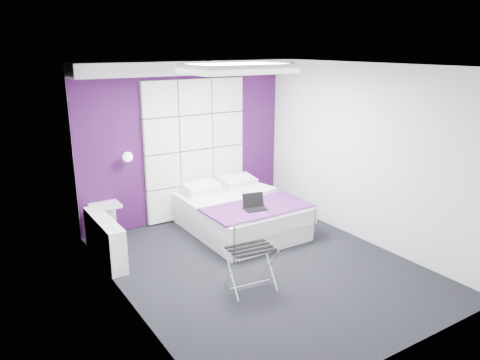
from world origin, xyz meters
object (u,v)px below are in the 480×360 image
(wall_lamp, at_px, (127,156))
(radiator, at_px, (105,239))
(bed, at_px, (240,214))
(nightstand, at_px, (105,206))
(laptop, at_px, (254,205))
(luggage_rack, at_px, (251,268))

(wall_lamp, bearing_deg, radiator, -130.10)
(radiator, relative_size, bed, 0.64)
(nightstand, relative_size, laptop, 1.33)
(wall_lamp, xyz_separation_m, bed, (1.47, -0.87, -0.94))
(wall_lamp, distance_m, nightstand, 0.80)
(laptop, bearing_deg, wall_lamp, 146.82)
(wall_lamp, distance_m, bed, 1.95)
(laptop, bearing_deg, luggage_rack, -113.92)
(radiator, bearing_deg, luggage_rack, -54.44)
(bed, bearing_deg, radiator, 177.16)
(bed, xyz_separation_m, laptop, (-0.09, -0.50, 0.31))
(radiator, height_order, nightstand, radiator)
(radiator, relative_size, nightstand, 2.80)
(radiator, xyz_separation_m, nightstand, (0.24, 0.72, 0.22))
(bed, bearing_deg, laptop, -100.50)
(wall_lamp, xyz_separation_m, nightstand, (-0.40, -0.04, -0.70))
(luggage_rack, xyz_separation_m, laptop, (0.79, 1.12, 0.32))
(wall_lamp, relative_size, bed, 0.08)
(bed, height_order, laptop, laptop)
(radiator, distance_m, bed, 2.12)
(radiator, bearing_deg, wall_lamp, 49.90)
(wall_lamp, relative_size, luggage_rack, 0.28)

